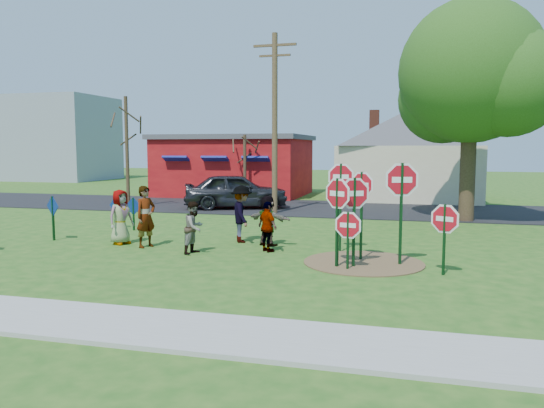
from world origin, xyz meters
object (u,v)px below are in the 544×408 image
Objects in this scene: person_a at (121,217)px; suv at (236,191)px; stop_sign_a at (337,202)px; utility_pole at (275,120)px; person_b at (146,217)px; stop_sign_c at (362,195)px; stop_sign_b at (341,185)px; leafy_tree at (475,79)px; stop_sign_d at (402,188)px.

suv is at bearing 21.33° from person_a.
stop_sign_a is 0.30× the size of utility_pole.
stop_sign_c is at bearing -68.27° from person_b.
utility_pole is at bearing 119.61° from stop_sign_b.
person_b is 0.21× the size of leafy_tree.
stop_sign_c is 10.98m from utility_pole.
utility_pole reaches higher than stop_sign_c.
stop_sign_c is 10.50m from leafy_tree.
suv is at bearing 110.25° from stop_sign_d.
stop_sign_a is at bearing -91.45° from stop_sign_c.
suv is at bearing 149.82° from utility_pole.
person_a is (-7.64, 0.53, -0.92)m from stop_sign_c.
stop_sign_a is at bearing -78.21° from person_b.
leafy_tree is at bearing 99.81° from stop_sign_a.
stop_sign_a is at bearing -78.99° from person_a.
stop_sign_c is 0.31× the size of utility_pole.
leafy_tree reaches higher than stop_sign_a.
stop_sign_d is 0.34× the size of utility_pole.
stop_sign_b is 9.73m from utility_pole.
stop_sign_a is 1.28× the size of person_b.
utility_pole is (-4.36, 10.56, 2.66)m from stop_sign_a.
stop_sign_a is 0.27× the size of leafy_tree.
stop_sign_a is 0.89× the size of stop_sign_b.
stop_sign_c is 1.46× the size of person_a.
stop_sign_b reaches higher than person_a.
person_b is 0.37× the size of suv.
person_a is 1.07m from person_b.
suv is at bearing 126.99° from stop_sign_b.
stop_sign_c is at bearing -62.85° from utility_pole.
stop_sign_b is at bearing -63.78° from utility_pole.
utility_pole is at bearing 145.12° from stop_sign_a.
utility_pole is at bearing 141.58° from stop_sign_c.
leafy_tree is (3.71, 8.94, 4.07)m from stop_sign_c.
person_a is 0.92× the size of person_b.
leafy_tree is (10.95, -1.94, 4.94)m from suv.
stop_sign_a is 1.18m from stop_sign_c.
stop_sign_c is 1.34× the size of person_b.
stop_sign_d is 1.49× the size of person_b.
person_a is 10.36m from suv.
stop_sign_d is at bearing -70.64° from person_b.
person_a is at bearing 158.00° from stop_sign_d.
utility_pole is (2.37, -1.38, 3.43)m from suv.
stop_sign_d is at bearing -105.93° from leafy_tree.
stop_sign_c is 0.90× the size of stop_sign_d.
suv is at bearing 148.08° from stop_sign_c.
stop_sign_c reaches higher than person_b.
stop_sign_b reaches higher than stop_sign_c.
leafy_tree reaches higher than stop_sign_b.
suv reaches higher than person_a.
suv is at bearing 152.10° from stop_sign_a.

